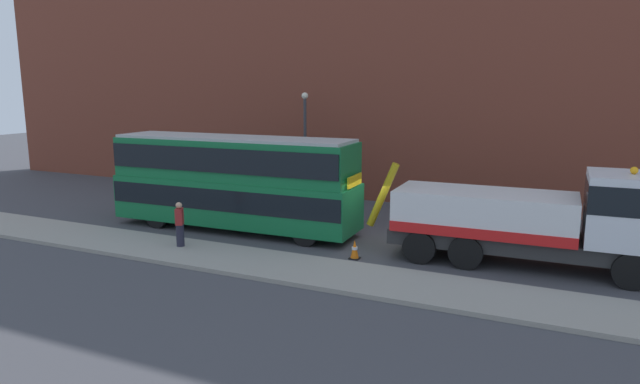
% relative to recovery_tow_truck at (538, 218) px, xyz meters
% --- Properties ---
extents(ground_plane, '(120.00, 120.00, 0.00)m').
position_rel_recovery_tow_truck_xyz_m(ground_plane, '(-5.88, 0.38, -1.76)').
color(ground_plane, '#424247').
extents(near_kerb, '(60.00, 2.80, 0.15)m').
position_rel_recovery_tow_truck_xyz_m(near_kerb, '(-5.88, -3.82, -1.68)').
color(near_kerb, gray).
rests_on(near_kerb, ground_plane).
extents(building_facade, '(60.00, 1.50, 16.00)m').
position_rel_recovery_tow_truck_xyz_m(building_facade, '(-5.88, 8.99, 6.31)').
color(building_facade, brown).
rests_on(building_facade, ground_plane).
extents(recovery_tow_truck, '(10.18, 2.89, 3.67)m').
position_rel_recovery_tow_truck_xyz_m(recovery_tow_truck, '(0.00, 0.00, 0.00)').
color(recovery_tow_truck, '#2D2D2D').
rests_on(recovery_tow_truck, ground_plane).
extents(double_decker_bus, '(11.10, 2.85, 4.06)m').
position_rel_recovery_tow_truck_xyz_m(double_decker_bus, '(-12.27, -0.01, 0.47)').
color(double_decker_bus, '#146B38').
rests_on(double_decker_bus, ground_plane).
extents(pedestrian_onlooker, '(0.42, 0.47, 1.71)m').
position_rel_recovery_tow_truck_xyz_m(pedestrian_onlooker, '(-12.45, -3.46, -0.77)').
color(pedestrian_onlooker, '#232333').
rests_on(pedestrian_onlooker, near_kerb).
extents(traffic_cone_near_bus, '(0.36, 0.36, 0.72)m').
position_rel_recovery_tow_truck_xyz_m(traffic_cone_near_bus, '(-6.00, -1.71, -1.42)').
color(traffic_cone_near_bus, orange).
rests_on(traffic_cone_near_bus, ground_plane).
extents(street_lamp, '(0.36, 0.36, 5.83)m').
position_rel_recovery_tow_truck_xyz_m(street_lamp, '(-12.19, 6.80, 1.71)').
color(street_lamp, '#38383D').
rests_on(street_lamp, ground_plane).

